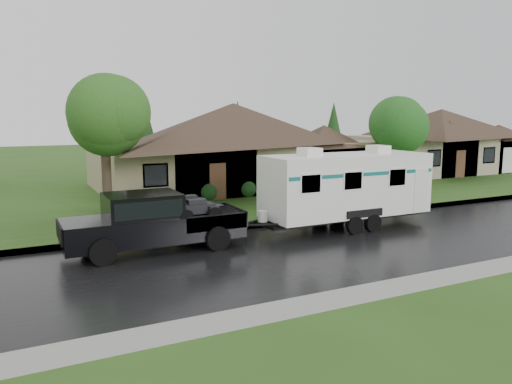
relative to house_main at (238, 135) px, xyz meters
The scene contains 11 objects.
ground 14.48m from the house_main, 99.41° to the right, with size 140.00×140.00×0.00m, color #2D5019.
road 16.40m from the house_main, 98.24° to the right, with size 140.00×8.00×0.01m, color black.
curb 12.32m from the house_main, 101.19° to the right, with size 140.00×0.50×0.15m, color gray.
lawn 4.36m from the house_main, 153.11° to the left, with size 140.00×26.00×0.15m, color #2D5019.
house_main is the anchor object (origin of this frame).
house_neighbor 19.98m from the house_main, ahead, with size 15.12×9.72×6.45m.
tree_left_green 12.00m from the house_main, 147.09° to the right, with size 4.26×4.26×7.05m.
tree_right_green 10.74m from the house_main, 34.94° to the right, with size 3.70×3.70×6.12m.
shrub_row 5.42m from the house_main, 93.69° to the right, with size 13.60×1.00×1.00m.
pickup_truck 16.65m from the house_main, 125.97° to the right, with size 6.53×2.48×2.18m.
travel_trailer 13.46m from the house_main, 93.67° to the right, with size 8.05×2.83×3.61m.
Camera 1 is at (-12.01, -17.27, 5.01)m, focal length 35.00 mm.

